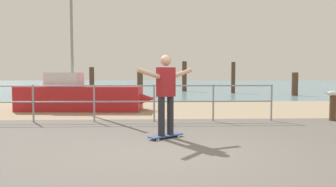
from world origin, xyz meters
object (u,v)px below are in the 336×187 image
Objects in this scene: skateboard at (166,136)px; skateboarder at (166,90)px; sailboat at (85,97)px; bollard_short at (333,109)px; seagull at (334,93)px.

skateboarder is (0.00, -0.00, 0.95)m from skateboard.
sailboat is 8.16m from bollard_short.
bollard_short is 0.44m from seagull.
sailboat is 3.17× the size of skateboarder.
sailboat reaches higher than seagull.
bollard_short reaches higher than skateboard.
sailboat is at bearing 158.91° from bollard_short.
skateboard is 5.40m from seagull.
skateboard is (2.78, -5.21, -0.45)m from sailboat.
skateboarder is at bearing -154.74° from bollard_short.
skateboarder is (2.78, -5.21, 0.49)m from sailboat.
skateboard is 5.35m from bollard_short.
sailboat is 6.96× the size of skateboard.
bollard_short is (4.83, 2.28, -0.65)m from skateboarder.
bollard_short is at bearing -21.09° from sailboat.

